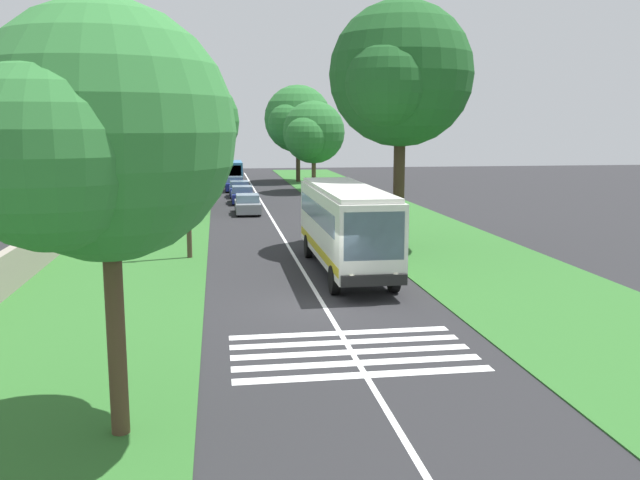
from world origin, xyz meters
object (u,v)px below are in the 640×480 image
Objects in this scene: roadside_tree_left_1 at (97,139)px; roadside_tree_right_0 at (296,121)px; trailing_car_3 at (234,184)px; roadside_tree_right_2 at (312,134)px; coach_bus at (345,223)px; roadside_tree_left_0 at (199,133)px; trailing_car_2 at (239,189)px; utility_pole at (187,165)px; trailing_car_0 at (248,205)px; trailing_car_1 at (242,195)px; roadside_tree_right_1 at (398,77)px; trailing_minibus_0 at (232,171)px; roadside_tree_left_2 at (190,124)px.

roadside_tree_right_0 is (63.59, -11.17, 0.82)m from roadside_tree_left_1.
trailing_car_3 is at bearing -4.16° from roadside_tree_left_1.
roadside_tree_right_2 reaches higher than trailing_car_3.
roadside_tree_left_0 reaches higher than coach_bus.
roadside_tree_right_0 reaches higher than roadside_tree_left_1.
roadside_tree_right_2 reaches higher than trailing_car_2.
trailing_car_0 is at bearing -12.05° from utility_pole.
trailing_car_1 is 24.27m from roadside_tree_right_1.
coach_bus is at bearing 146.83° from roadside_tree_right_1.
trailing_car_2 is 25.92m from roadside_tree_left_0.
roadside_tree_right_0 is (21.08, -6.94, 6.19)m from trailing_car_1.
roadside_tree_left_0 reaches higher than trailing_minibus_0.
trailing_car_0 is 0.50× the size of utility_pole.
roadside_tree_left_1 reaches higher than coach_bus.
roadside_tree_left_1 reaches higher than roadside_tree_left_0.
roadside_tree_right_1 is at bearing -169.09° from trailing_minibus_0.
roadside_tree_left_2 is at bearing 1.58° from utility_pole.
trailing_car_3 is at bearing -179.62° from trailing_minibus_0.
roadside_tree_left_2 reaches higher than trailing_minibus_0.
trailing_car_1 is 0.50× the size of roadside_tree_left_1.
trailing_car_0 is at bearing 166.34° from roadside_tree_right_0.
trailing_minibus_0 reaches higher than trailing_car_2.
trailing_car_2 is 0.50× the size of roadside_tree_left_1.
roadside_tree_left_2 is at bearing 136.44° from roadside_tree_right_2.
roadside_tree_right_1 is at bearing -166.84° from trailing_car_3.
roadside_tree_right_0 is at bearing 0.35° from roadside_tree_right_1.
coach_bus reaches higher than trailing_car_1.
trailing_car_1 is 0.72× the size of trailing_minibus_0.
roadside_tree_left_0 is (37.28, 4.28, 4.81)m from trailing_car_0.
roadside_tree_right_2 is 1.01× the size of utility_pole.
coach_bus is 32.91m from trailing_car_2.
roadside_tree_right_0 reaches higher than coach_bus.
coach_bus is at bearing -173.89° from trailing_car_2.
roadside_tree_left_1 is 40.00m from roadside_tree_left_2.
trailing_car_1 is 10.64m from trailing_car_3.
roadside_tree_left_2 is (-2.52, 3.96, 5.79)m from trailing_car_1.
roadside_tree_right_2 is at bearing -43.56° from roadside_tree_left_2.
trailing_car_0 is 0.34× the size of roadside_tree_right_1.
trailing_car_0 is 12.14m from trailing_car_2.
roadside_tree_right_1 is at bearing -28.82° from roadside_tree_left_1.
roadside_tree_right_0 reaches higher than trailing_car_0.
trailing_car_1 is (6.93, 0.13, 0.00)m from trailing_car_0.
utility_pole is at bearing -178.42° from roadside_tree_left_2.
roadside_tree_left_0 is at bearing 0.33° from roadside_tree_left_2.
roadside_tree_left_1 reaches higher than trailing_car_3.
roadside_tree_left_2 is (-20.27, 3.55, 4.91)m from trailing_minibus_0.
roadside_tree_right_0 reaches higher than trailing_car_1.
trailing_minibus_0 reaches higher than trailing_car_1.
trailing_car_0 is 17.25m from utility_pole.
coach_bus is 27.74m from trailing_car_1.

